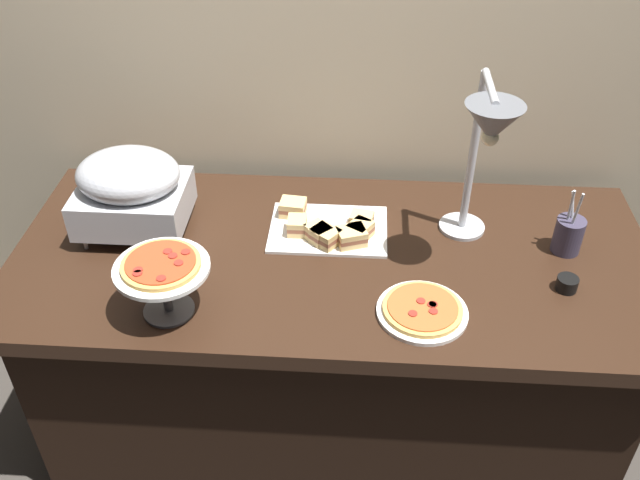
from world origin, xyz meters
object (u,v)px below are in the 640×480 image
object	(u,v)px
heat_lamp	(487,136)
sauce_cup_near	(567,283)
pizza_plate_center	(162,272)
sandwich_platter	(329,228)
chafing_dish	(131,188)
pizza_plate_front	(422,310)
utensil_holder	(568,235)

from	to	relation	value
heat_lamp	sauce_cup_near	xyz separation A→B (m)	(0.26, -0.11, -0.39)
pizza_plate_center	heat_lamp	bearing A→B (deg)	18.32
sandwich_platter	sauce_cup_near	distance (m)	0.70
chafing_dish	pizza_plate_front	bearing A→B (deg)	-20.70
chafing_dish	sauce_cup_near	xyz separation A→B (m)	(1.26, -0.20, -0.13)
heat_lamp	pizza_plate_center	xyz separation A→B (m)	(-0.82, -0.27, -0.27)
chafing_dish	sandwich_platter	xyz separation A→B (m)	(0.59, 0.01, -0.13)
heat_lamp	sauce_cup_near	distance (m)	0.48
sauce_cup_near	utensil_holder	world-z (taller)	utensil_holder
chafing_dish	pizza_plate_front	distance (m)	0.93
chafing_dish	heat_lamp	world-z (taller)	heat_lamp
sandwich_platter	utensil_holder	distance (m)	0.71
heat_lamp	sandwich_platter	distance (m)	0.57
heat_lamp	sandwich_platter	bearing A→B (deg)	166.35
pizza_plate_front	sauce_cup_near	world-z (taller)	sauce_cup_near
pizza_plate_front	sauce_cup_near	bearing A→B (deg)	17.38
pizza_plate_center	sauce_cup_near	world-z (taller)	pizza_plate_center
pizza_plate_front	sauce_cup_near	xyz separation A→B (m)	(0.40, 0.13, 0.01)
chafing_dish	pizza_plate_front	size ratio (longest dim) A/B	1.32
heat_lamp	utensil_holder	bearing A→B (deg)	13.06
pizza_plate_front	sandwich_platter	xyz separation A→B (m)	(-0.27, 0.34, 0.01)
chafing_dish	sandwich_platter	bearing A→B (deg)	1.06
pizza_plate_front	pizza_plate_center	distance (m)	0.69
pizza_plate_center	utensil_holder	bearing A→B (deg)	16.95
heat_lamp	sauce_cup_near	world-z (taller)	heat_lamp
sauce_cup_near	heat_lamp	bearing A→B (deg)	157.22
chafing_dish	pizza_plate_center	bearing A→B (deg)	-62.88
utensil_holder	chafing_dish	bearing A→B (deg)	179.12
pizza_plate_center	utensil_holder	xyz separation A→B (m)	(1.11, 0.34, -0.08)
sauce_cup_near	pizza_plate_center	bearing A→B (deg)	-171.53
chafing_dish	heat_lamp	distance (m)	1.04
sandwich_platter	pizza_plate_center	bearing A→B (deg)	-137.79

